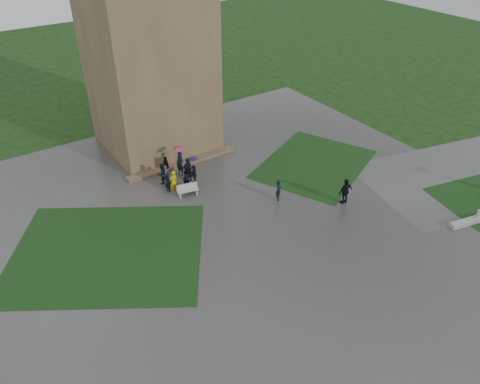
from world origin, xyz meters
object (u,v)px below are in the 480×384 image
tower (146,33)px  bench (188,190)px  pedestrian_near (345,191)px  pedestrian_mid (279,190)px

tower → bench: tower is taller
tower → bench: (-1.67, -8.37, -8.54)m
bench → pedestrian_near: (8.36, -6.72, 0.49)m
bench → tower: bearing=91.1°
tower → pedestrian_mid: (3.23, -12.27, -8.21)m
bench → pedestrian_near: size_ratio=0.82×
pedestrian_near → tower: bearing=-63.2°
tower → pedestrian_mid: bearing=-75.3°
bench → pedestrian_near: 10.74m
tower → pedestrian_near: tower is taller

